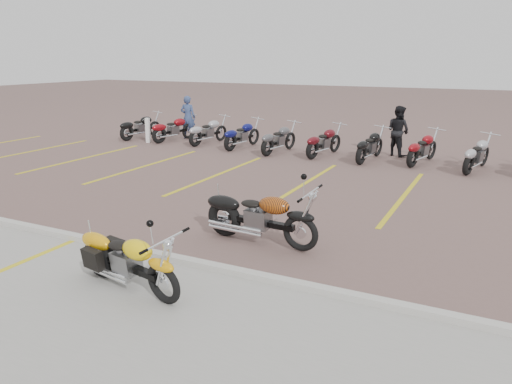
% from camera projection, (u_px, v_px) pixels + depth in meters
% --- Properties ---
extents(ground, '(100.00, 100.00, 0.00)m').
position_uv_depth(ground, '(232.00, 227.00, 10.25)').
color(ground, brown).
rests_on(ground, ground).
extents(concrete_apron, '(60.00, 5.00, 0.01)m').
position_uv_depth(concrete_apron, '(60.00, 331.00, 6.37)').
color(concrete_apron, '#9E9B93').
rests_on(concrete_apron, ground).
extents(curb, '(60.00, 0.18, 0.12)m').
position_uv_depth(curb, '(175.00, 259.00, 8.51)').
color(curb, '#ADAAA3').
rests_on(curb, ground).
extents(parking_stripes, '(38.00, 5.50, 0.01)m').
position_uv_depth(parking_stripes, '(303.00, 184.00, 13.70)').
color(parking_stripes, gold).
rests_on(parking_stripes, ground).
extents(yellow_cruiser, '(2.12, 0.55, 0.88)m').
position_uv_depth(yellow_cruiser, '(129.00, 262.00, 7.45)').
color(yellow_cruiser, black).
rests_on(yellow_cruiser, ground).
extents(flame_cruiser, '(2.35, 0.39, 0.97)m').
position_uv_depth(flame_cruiser, '(258.00, 219.00, 9.29)').
color(flame_cruiser, black).
rests_on(flame_cruiser, ground).
extents(person_a, '(0.72, 0.52, 1.81)m').
position_uv_depth(person_a, '(188.00, 117.00, 21.13)').
color(person_a, navy).
rests_on(person_a, ground).
extents(person_b, '(1.07, 1.00, 1.76)m').
position_uv_depth(person_b, '(398.00, 131.00, 17.41)').
color(person_b, black).
rests_on(person_b, ground).
extents(bollard, '(0.18, 0.18, 1.00)m').
position_uv_depth(bollard, '(148.00, 130.00, 20.19)').
color(bollard, white).
rests_on(bollard, ground).
extents(bg_bike_row, '(15.86, 2.09, 1.10)m').
position_uv_depth(bg_bike_row, '(302.00, 139.00, 17.88)').
color(bg_bike_row, black).
rests_on(bg_bike_row, ground).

